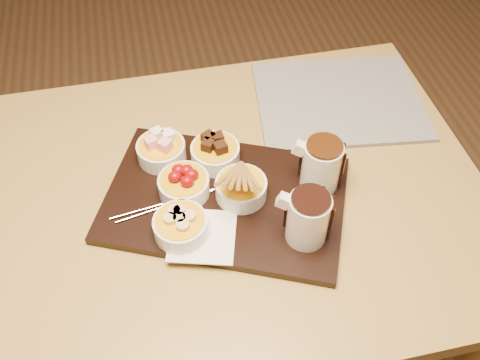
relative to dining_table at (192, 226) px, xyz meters
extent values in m
plane|color=#55371D|center=(0.00, 0.00, -0.65)|extent=(5.00, 5.00, 0.00)
cube|color=#A5853D|center=(0.00, 0.00, 0.08)|extent=(1.20, 0.80, 0.04)
cylinder|color=#A5853D|center=(0.54, 0.34, -0.30)|extent=(0.06, 0.06, 0.71)
cube|color=black|center=(0.07, -0.03, 0.11)|extent=(0.54, 0.46, 0.02)
cube|color=white|center=(0.01, -0.11, 0.12)|extent=(0.15, 0.15, 0.00)
cylinder|color=white|center=(-0.04, 0.10, 0.14)|extent=(0.10, 0.10, 0.04)
cylinder|color=white|center=(0.07, 0.07, 0.14)|extent=(0.10, 0.10, 0.04)
cylinder|color=white|center=(-0.01, 0.00, 0.14)|extent=(0.10, 0.10, 0.04)
cylinder|color=white|center=(0.10, -0.03, 0.14)|extent=(0.10, 0.10, 0.04)
cylinder|color=white|center=(-0.03, -0.10, 0.14)|extent=(0.10, 0.10, 0.04)
cylinder|color=silver|center=(0.20, -0.15, 0.17)|extent=(0.10, 0.10, 0.10)
cylinder|color=silver|center=(0.26, -0.03, 0.17)|extent=(0.10, 0.10, 0.10)
cube|color=beige|center=(0.39, 0.21, 0.10)|extent=(0.41, 0.35, 0.01)
camera|label=1|loc=(-0.04, -0.67, 0.93)|focal=40.00mm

